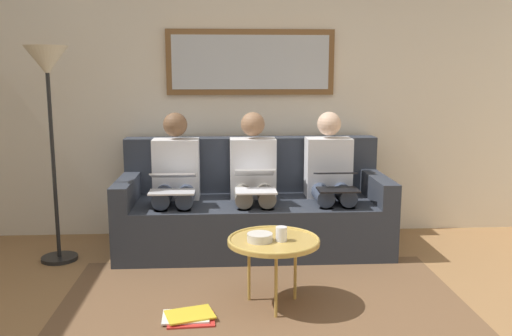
{
  "coord_description": "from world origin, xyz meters",
  "views": [
    {
      "loc": [
        0.24,
        2.35,
        1.47
      ],
      "look_at": [
        0.0,
        -1.7,
        0.75
      ],
      "focal_mm": 38.18,
      "sensor_mm": 36.0,
      "label": 1
    }
  ],
  "objects": [
    {
      "name": "framed_mirror",
      "position": [
        0.0,
        -2.51,
        1.55
      ],
      "size": [
        1.47,
        0.05,
        0.57
      ],
      "color": "brown"
    },
    {
      "name": "laptop_black",
      "position": [
        -0.64,
        -1.8,
        0.63
      ],
      "size": [
        0.31,
        0.33,
        0.14
      ],
      "color": "black"
    },
    {
      "name": "person_middle",
      "position": [
        0.0,
        -2.05,
        0.61
      ],
      "size": [
        0.38,
        0.58,
        1.14
      ],
      "color": "silver",
      "rests_on": "couch"
    },
    {
      "name": "bowl",
      "position": [
        0.03,
        -0.87,
        0.46
      ],
      "size": [
        0.16,
        0.16,
        0.05
      ],
      "primitive_type": "cylinder",
      "color": "beige",
      "rests_on": "coffee_table"
    },
    {
      "name": "standing_lamp",
      "position": [
        1.55,
        -1.85,
        1.37
      ],
      "size": [
        0.32,
        0.32,
        1.66
      ],
      "color": "black",
      "rests_on": "ground_plane"
    },
    {
      "name": "cup",
      "position": [
        -0.11,
        -0.87,
        0.48
      ],
      "size": [
        0.07,
        0.07,
        0.09
      ],
      "primitive_type": "cylinder",
      "color": "silver",
      "rests_on": "coffee_table"
    },
    {
      "name": "area_rug",
      "position": [
        0.0,
        -0.85,
        0.0
      ],
      "size": [
        2.6,
        1.8,
        0.01
      ],
      "primitive_type": "cube",
      "color": "brown",
      "rests_on": "ground_plane"
    },
    {
      "name": "magazine_stack",
      "position": [
        0.46,
        -0.72,
        0.02
      ],
      "size": [
        0.33,
        0.28,
        0.03
      ],
      "color": "red",
      "rests_on": "ground_plane"
    },
    {
      "name": "wall_rear",
      "position": [
        0.0,
        -2.6,
        1.3
      ],
      "size": [
        6.0,
        0.12,
        2.6
      ],
      "primitive_type": "cube",
      "color": "beige",
      "rests_on": "ground_plane"
    },
    {
      "name": "person_right",
      "position": [
        0.64,
        -2.05,
        0.61
      ],
      "size": [
        0.38,
        0.58,
        1.14
      ],
      "color": "silver",
      "rests_on": "couch"
    },
    {
      "name": "person_left",
      "position": [
        -0.64,
        -2.05,
        0.61
      ],
      "size": [
        0.38,
        0.58,
        1.14
      ],
      "color": "silver",
      "rests_on": "couch"
    },
    {
      "name": "couch",
      "position": [
        0.0,
        -2.12,
        0.31
      ],
      "size": [
        2.2,
        0.9,
        0.9
      ],
      "color": "#2D333D",
      "rests_on": "ground_plane"
    },
    {
      "name": "laptop_white",
      "position": [
        0.0,
        -1.82,
        0.63
      ],
      "size": [
        0.32,
        0.39,
        0.17
      ],
      "color": "white"
    },
    {
      "name": "laptop_silver",
      "position": [
        0.64,
        -1.8,
        0.62
      ],
      "size": [
        0.35,
        0.33,
        0.14
      ],
      "color": "silver"
    },
    {
      "name": "coffee_table",
      "position": [
        -0.06,
        -0.9,
        0.42
      ],
      "size": [
        0.58,
        0.58,
        0.45
      ],
      "color": "tan",
      "rests_on": "ground_plane"
    }
  ]
}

